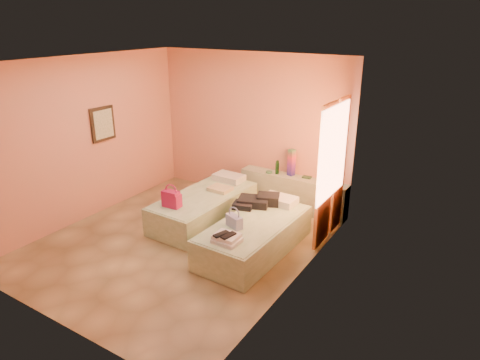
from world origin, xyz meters
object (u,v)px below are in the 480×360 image
(headboard_ledge, at_px, (293,193))
(water_bottle, at_px, (277,168))
(bed_left, at_px, (204,208))
(green_book, at_px, (307,177))
(towel_stack, at_px, (227,239))
(bed_right, at_px, (255,237))
(magenta_handbag, at_px, (172,199))
(flower_vase, at_px, (332,177))
(blue_handbag, at_px, (234,221))

(headboard_ledge, relative_size, water_bottle, 8.30)
(bed_left, height_order, water_bottle, water_bottle)
(green_book, xyz_separation_m, towel_stack, (-0.07, -2.50, -0.11))
(bed_right, relative_size, green_book, 12.65)
(magenta_handbag, distance_m, towel_stack, 1.49)
(headboard_ledge, xyz_separation_m, flower_vase, (0.73, -0.01, 0.46))
(bed_right, bearing_deg, bed_left, 162.75)
(bed_left, xyz_separation_m, blue_handbag, (1.11, -0.75, 0.34))
(bed_right, relative_size, water_bottle, 8.09)
(headboard_ledge, relative_size, blue_handbag, 7.35)
(headboard_ledge, bearing_deg, green_book, 15.08)
(bed_left, relative_size, flower_vase, 7.18)
(headboard_ledge, bearing_deg, bed_left, -131.14)
(magenta_handbag, bearing_deg, bed_left, 74.67)
(bed_right, relative_size, blue_handbag, 7.17)
(bed_right, distance_m, flower_vase, 1.86)
(bed_right, relative_size, flower_vase, 7.18)
(bed_left, relative_size, green_book, 12.65)
(green_book, distance_m, flower_vase, 0.52)
(bed_left, bearing_deg, blue_handbag, -32.28)
(headboard_ledge, height_order, water_bottle, water_bottle)
(headboard_ledge, distance_m, blue_handbag, 2.02)
(headboard_ledge, relative_size, towel_stack, 5.86)
(flower_vase, height_order, magenta_handbag, flower_vase)
(headboard_ledge, height_order, bed_right, headboard_ledge)
(headboard_ledge, distance_m, towel_stack, 2.45)
(green_book, bearing_deg, magenta_handbag, -132.13)
(flower_vase, bearing_deg, blue_handbag, -110.03)
(green_book, bearing_deg, water_bottle, -176.29)
(magenta_handbag, height_order, blue_handbag, magenta_handbag)
(bed_left, distance_m, towel_stack, 1.75)
(bed_left, height_order, blue_handbag, blue_handbag)
(bed_left, xyz_separation_m, flower_vase, (1.84, 1.25, 0.54))
(green_book, relative_size, blue_handbag, 0.57)
(bed_right, bearing_deg, blue_handbag, -117.46)
(flower_vase, relative_size, blue_handbag, 1.00)
(water_bottle, relative_size, blue_handbag, 0.89)
(bed_right, distance_m, water_bottle, 1.82)
(headboard_ledge, bearing_deg, flower_vase, -0.90)
(magenta_handbag, bearing_deg, towel_stack, -24.06)
(blue_handbag, xyz_separation_m, towel_stack, (0.16, -0.43, -0.04))
(water_bottle, bearing_deg, bed_left, -122.42)
(water_bottle, relative_size, towel_stack, 0.71)
(headboard_ledge, distance_m, green_book, 0.42)
(flower_vase, distance_m, towel_stack, 2.50)
(flower_vase, bearing_deg, towel_stack, -103.20)
(water_bottle, xyz_separation_m, magenta_handbag, (-0.91, -1.90, -0.14))
(headboard_ledge, xyz_separation_m, green_book, (0.24, 0.06, 0.34))
(bed_right, distance_m, blue_handbag, 0.49)
(water_bottle, distance_m, green_book, 0.57)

